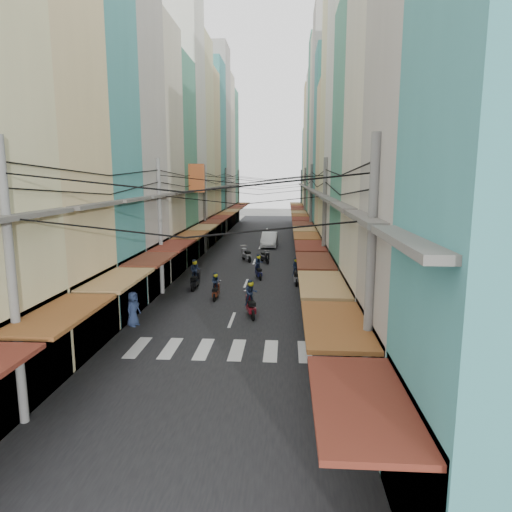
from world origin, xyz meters
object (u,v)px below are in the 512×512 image
at_px(traffic_sign, 332,273).
at_px(white_car, 269,247).
at_px(bicycle, 343,323).
at_px(market_umbrella, 379,304).

bearing_deg(traffic_sign, white_car, 101.10).
distance_m(white_car, traffic_sign, 22.26).
xyz_separation_m(white_car, bicycle, (4.55, -24.68, 0.00)).
height_order(white_car, market_umbrella, market_umbrella).
bearing_deg(market_umbrella, bicycle, 98.45).
bearing_deg(traffic_sign, market_umbrella, -82.64).
relative_size(market_umbrella, traffic_sign, 1.00).
xyz_separation_m(bicycle, traffic_sign, (-0.28, 2.92, 1.89)).
xyz_separation_m(market_umbrella, traffic_sign, (-0.99, 7.68, -0.44)).
xyz_separation_m(white_car, traffic_sign, (4.27, -21.76, 1.89)).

